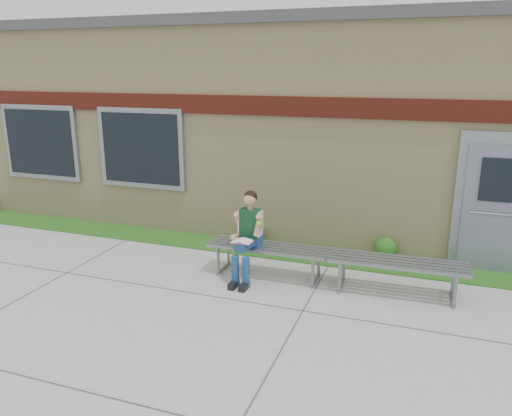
% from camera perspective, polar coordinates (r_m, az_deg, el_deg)
% --- Properties ---
extents(ground, '(80.00, 80.00, 0.00)m').
position_cam_1_polar(ground, '(6.96, -3.85, -12.19)').
color(ground, '#9E9E99').
rests_on(ground, ground).
extents(grass_strip, '(16.00, 0.80, 0.02)m').
position_cam_1_polar(grass_strip, '(9.18, 2.58, -4.97)').
color(grass_strip, '#224D14').
rests_on(grass_strip, ground).
extents(school_building, '(16.20, 6.22, 4.20)m').
position_cam_1_polar(school_building, '(11.93, 7.54, 10.06)').
color(school_building, beige).
rests_on(school_building, ground).
extents(bench_left, '(1.96, 0.55, 0.51)m').
position_cam_1_polar(bench_left, '(8.03, 1.41, -5.15)').
color(bench_left, slate).
rests_on(bench_left, ground).
extents(bench_right, '(2.03, 0.62, 0.52)m').
position_cam_1_polar(bench_right, '(7.69, 15.82, -6.66)').
color(bench_right, slate).
rests_on(bench_right, ground).
extents(girl, '(0.49, 0.81, 1.41)m').
position_cam_1_polar(girl, '(7.80, -0.98, -2.97)').
color(girl, navy).
rests_on(girl, ground).
extents(shrub_mid, '(0.34, 0.34, 0.34)m').
position_cam_1_polar(shrub_mid, '(9.51, -0.21, -3.05)').
color(shrub_mid, '#224D14').
rests_on(shrub_mid, grass_strip).
extents(shrub_east, '(0.39, 0.39, 0.39)m').
position_cam_1_polar(shrub_east, '(9.03, 14.57, -4.46)').
color(shrub_east, '#224D14').
rests_on(shrub_east, grass_strip).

